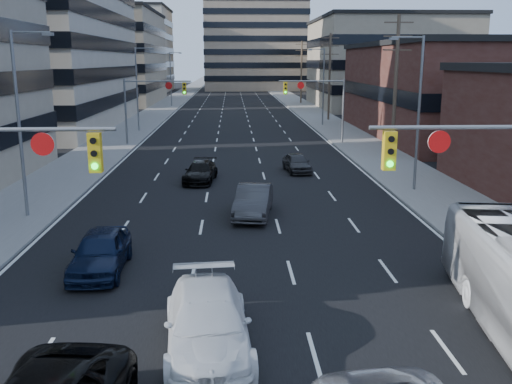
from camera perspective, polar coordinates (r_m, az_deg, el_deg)
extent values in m
cube|color=black|center=(137.93, -2.32, 9.84)|extent=(18.00, 300.00, 0.02)
cube|color=slate|center=(138.37, -7.16, 9.79)|extent=(5.00, 300.00, 0.15)
cube|color=slate|center=(138.43, 2.51, 9.88)|extent=(5.00, 300.00, 0.15)
cube|color=gray|center=(110.29, -15.21, 12.77)|extent=(20.00, 30.00, 16.00)
cube|color=#472119|center=(62.71, 20.69, 9.34)|extent=(20.00, 30.00, 9.00)
cube|color=gray|center=(99.01, 12.69, 12.35)|extent=(22.00, 28.00, 14.00)
cube|color=#ADA089|center=(150.30, -13.42, 13.58)|extent=(24.00, 24.00, 20.00)
cube|color=gray|center=(141.47, 11.03, 12.13)|extent=(22.00, 22.00, 12.00)
cube|color=gold|center=(16.35, -15.78, 3.81)|extent=(0.35, 0.28, 1.10)
cylinder|color=black|center=(16.15, -15.99, 4.94)|extent=(0.18, 0.06, 0.18)
cylinder|color=black|center=(16.20, -15.91, 3.72)|extent=(0.18, 0.06, 0.18)
cylinder|color=#0CE526|center=(16.25, -15.83, 2.50)|extent=(0.18, 0.06, 0.18)
cylinder|color=white|center=(16.67, -20.56, 4.51)|extent=(0.64, 0.06, 0.64)
cylinder|color=slate|center=(17.33, 21.81, 6.04)|extent=(6.50, 0.12, 0.12)
cube|color=gold|center=(16.51, 13.18, 4.05)|extent=(0.35, 0.28, 1.10)
cylinder|color=black|center=(16.31, 13.39, 5.17)|extent=(0.18, 0.06, 0.18)
cylinder|color=black|center=(16.36, 13.33, 3.96)|extent=(0.18, 0.06, 0.18)
cylinder|color=#0CE526|center=(16.42, 13.26, 2.75)|extent=(0.18, 0.06, 0.18)
cylinder|color=white|center=(16.88, 17.85, 4.81)|extent=(0.64, 0.06, 0.64)
cylinder|color=slate|center=(53.79, -12.90, 7.76)|extent=(0.18, 0.18, 6.00)
cylinder|color=slate|center=(53.17, -9.82, 10.86)|extent=(6.00, 0.12, 0.12)
cube|color=gold|center=(52.95, -7.17, 10.24)|extent=(0.35, 0.28, 1.10)
cylinder|color=black|center=(52.77, -7.20, 10.61)|extent=(0.18, 0.06, 0.18)
cylinder|color=black|center=(52.79, -7.19, 10.23)|extent=(0.18, 0.06, 0.18)
cylinder|color=#0CE526|center=(52.80, -7.17, 9.85)|extent=(0.18, 0.06, 0.18)
cylinder|color=white|center=(53.04, -8.71, 10.47)|extent=(0.64, 0.06, 0.64)
cylinder|color=slate|center=(53.92, 8.71, 7.95)|extent=(0.18, 0.18, 6.00)
cylinder|color=slate|center=(53.25, 5.58, 10.99)|extent=(6.00, 0.12, 0.12)
cube|color=gold|center=(53.00, 2.95, 10.32)|extent=(0.35, 0.28, 1.10)
cylinder|color=black|center=(52.83, 2.97, 10.69)|extent=(0.18, 0.06, 0.18)
cylinder|color=black|center=(52.84, 2.97, 10.31)|extent=(0.18, 0.06, 0.18)
cylinder|color=#0CE526|center=(52.86, 2.97, 9.94)|extent=(0.18, 0.06, 0.18)
cylinder|color=white|center=(53.11, 4.49, 10.58)|extent=(0.64, 0.06, 0.64)
cylinder|color=#4C3D2D|center=(45.52, 13.76, 9.98)|extent=(0.28, 0.28, 11.00)
cube|color=#4C3D2D|center=(45.56, 14.10, 16.13)|extent=(2.20, 0.10, 0.10)
cube|color=#4C3D2D|center=(45.51, 14.03, 14.88)|extent=(2.20, 0.10, 0.10)
cube|color=#4C3D2D|center=(45.48, 13.96, 13.62)|extent=(2.20, 0.10, 0.10)
cylinder|color=#4C3D2D|center=(74.80, 7.35, 11.29)|extent=(0.28, 0.28, 11.00)
cube|color=#4C3D2D|center=(74.82, 7.47, 15.04)|extent=(2.20, 0.10, 0.10)
cube|color=#4C3D2D|center=(74.79, 7.44, 14.27)|extent=(2.20, 0.10, 0.10)
cube|color=#4C3D2D|center=(74.78, 7.42, 13.51)|extent=(2.20, 0.10, 0.10)
cylinder|color=#4C3D2D|center=(104.49, 4.55, 11.81)|extent=(0.28, 0.28, 11.00)
cube|color=#4C3D2D|center=(104.50, 4.60, 14.50)|extent=(2.20, 0.10, 0.10)
cube|color=#4C3D2D|center=(104.48, 4.59, 13.95)|extent=(2.20, 0.10, 0.10)
cube|color=#4C3D2D|center=(104.47, 4.58, 13.40)|extent=(2.20, 0.10, 0.10)
cylinder|color=slate|center=(29.69, -22.58, 5.98)|extent=(0.16, 0.16, 9.00)
cylinder|color=slate|center=(29.25, -21.65, 14.63)|extent=(1.80, 0.10, 0.10)
cube|color=slate|center=(29.01, -20.09, 14.61)|extent=(0.50, 0.22, 0.14)
cylinder|color=slate|center=(63.61, -11.81, 9.93)|extent=(0.16, 0.16, 9.00)
cylinder|color=slate|center=(63.41, -11.17, 13.93)|extent=(1.80, 0.10, 0.10)
cube|color=slate|center=(63.30, -10.43, 13.89)|extent=(0.50, 0.22, 0.14)
cylinder|color=slate|center=(98.29, -8.53, 11.06)|extent=(0.16, 0.16, 9.00)
cylinder|color=slate|center=(98.16, -8.08, 13.64)|extent=(1.80, 0.10, 0.10)
cube|color=slate|center=(98.09, -7.60, 13.61)|extent=(0.50, 0.22, 0.14)
cylinder|color=slate|center=(34.60, 15.95, 7.34)|extent=(0.16, 0.16, 9.00)
cylinder|color=slate|center=(34.21, 14.94, 14.73)|extent=(1.80, 0.10, 0.10)
cube|color=slate|center=(33.98, 13.60, 14.68)|extent=(0.50, 0.22, 0.14)
cylinder|color=slate|center=(68.65, 6.76, 10.32)|extent=(0.16, 0.16, 9.00)
cylinder|color=slate|center=(68.45, 6.09, 14.01)|extent=(1.80, 0.10, 0.10)
cube|color=slate|center=(68.34, 5.41, 13.96)|extent=(0.50, 0.22, 0.14)
imported|color=silver|center=(15.62, -4.87, -12.96)|extent=(2.68, 5.67, 1.60)
imported|color=black|center=(21.81, -15.29, -5.77)|extent=(1.91, 4.59, 1.55)
imported|color=#313134|center=(28.46, -0.26, -0.91)|extent=(2.29, 4.91, 1.56)
imported|color=black|center=(36.75, -5.57, 2.01)|extent=(2.28, 4.63, 1.29)
imported|color=#2D2E30|center=(39.94, 4.11, 2.94)|extent=(1.96, 4.03, 1.32)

